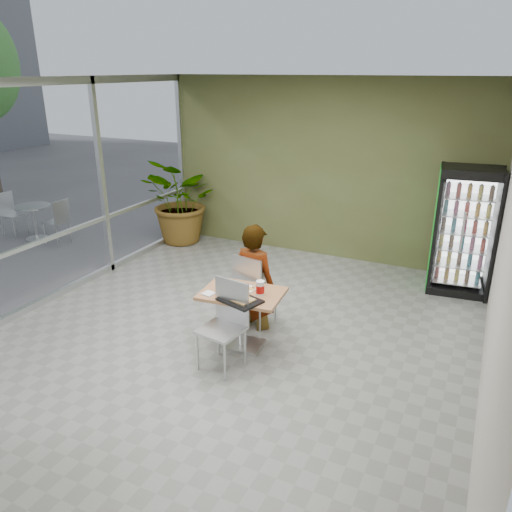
% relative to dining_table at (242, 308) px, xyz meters
% --- Properties ---
extents(ground, '(7.00, 7.00, 0.00)m').
position_rel_dining_table_xyz_m(ground, '(-0.24, 0.12, -0.54)').
color(ground, gray).
rests_on(ground, ground).
extents(room_envelope, '(6.00, 7.00, 3.20)m').
position_rel_dining_table_xyz_m(room_envelope, '(-0.24, 0.12, 1.06)').
color(room_envelope, beige).
rests_on(room_envelope, ground).
extents(storefront_frame, '(0.10, 7.00, 3.20)m').
position_rel_dining_table_xyz_m(storefront_frame, '(-3.24, 0.12, 1.06)').
color(storefront_frame, '#B8BBBD').
rests_on(storefront_frame, ground).
extents(dining_table, '(1.04, 0.78, 0.75)m').
position_rel_dining_table_xyz_m(dining_table, '(0.00, 0.00, 0.00)').
color(dining_table, '#A46A46').
rests_on(dining_table, ground).
extents(chair_far, '(0.52, 0.52, 1.03)m').
position_rel_dining_table_xyz_m(chair_far, '(-0.13, 0.53, 0.07)').
color(chair_far, '#B8BBBD').
rests_on(chair_far, ground).
extents(chair_near, '(0.52, 0.53, 1.04)m').
position_rel_dining_table_xyz_m(chair_near, '(0.01, -0.42, 0.07)').
color(chair_near, '#B8BBBD').
rests_on(chair_near, ground).
extents(seated_woman, '(0.70, 0.51, 1.73)m').
position_rel_dining_table_xyz_m(seated_woman, '(-0.12, 0.59, 0.03)').
color(seated_woman, black).
rests_on(seated_woman, ground).
extents(pizza_plate, '(0.34, 0.30, 0.03)m').
position_rel_dining_table_xyz_m(pizza_plate, '(0.01, 0.09, 0.23)').
color(pizza_plate, white).
rests_on(pizza_plate, dining_table).
extents(soda_cup, '(0.10, 0.10, 0.19)m').
position_rel_dining_table_xyz_m(soda_cup, '(0.24, 0.02, 0.30)').
color(soda_cup, white).
rests_on(soda_cup, dining_table).
extents(napkin_stack, '(0.15, 0.15, 0.02)m').
position_rel_dining_table_xyz_m(napkin_stack, '(-0.34, -0.23, 0.22)').
color(napkin_stack, white).
rests_on(napkin_stack, dining_table).
extents(cafeteria_tray, '(0.56, 0.47, 0.03)m').
position_rel_dining_table_xyz_m(cafeteria_tray, '(0.10, -0.24, 0.23)').
color(cafeteria_tray, black).
rests_on(cafeteria_tray, dining_table).
extents(beverage_fridge, '(0.96, 0.77, 1.95)m').
position_rel_dining_table_xyz_m(beverage_fridge, '(2.26, 2.99, 0.44)').
color(beverage_fridge, black).
rests_on(beverage_fridge, ground).
extents(potted_plant, '(1.95, 1.84, 1.70)m').
position_rel_dining_table_xyz_m(potted_plant, '(-2.89, 3.09, 0.32)').
color(potted_plant, '#3B712D').
rests_on(potted_plant, ground).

